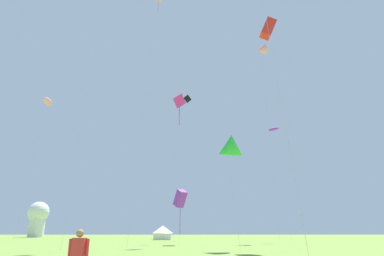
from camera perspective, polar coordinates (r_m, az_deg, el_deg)
kite_green_delta at (r=33.80m, az=6.20°, el=-3.78°), size 3.37×3.69×11.15m
kite_pink_delta at (r=71.56m, az=11.85°, el=13.09°), size 2.80×2.62×38.92m
kite_purple_parafoil at (r=62.03m, az=13.96°, el=-0.22°), size 2.17×2.55×19.95m
kite_red_box at (r=46.28m, az=13.02°, el=16.39°), size 3.09×1.85×28.61m
kite_black_diamond at (r=59.07m, az=-0.89°, el=4.12°), size 2.86×1.47×25.32m
kite_purple_box at (r=45.83m, az=-2.05°, el=-12.10°), size 2.08×2.28×7.24m
kite_magenta_diamond at (r=44.78m, az=-2.22°, el=4.22°), size 2.36×1.66×19.66m
kite_pink_parafoil at (r=66.92m, az=-23.69°, el=4.17°), size 2.49×3.66×25.33m
festival_tent_right at (r=74.61m, az=-5.10°, el=-17.48°), size 4.49×4.49×2.92m
observatory_dome at (r=117.63m, az=-25.12°, el=-13.80°), size 6.40×6.40×10.80m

